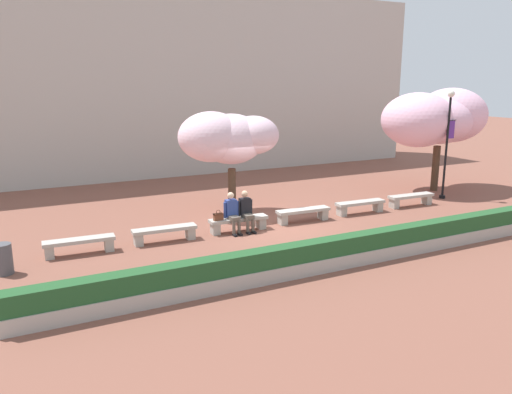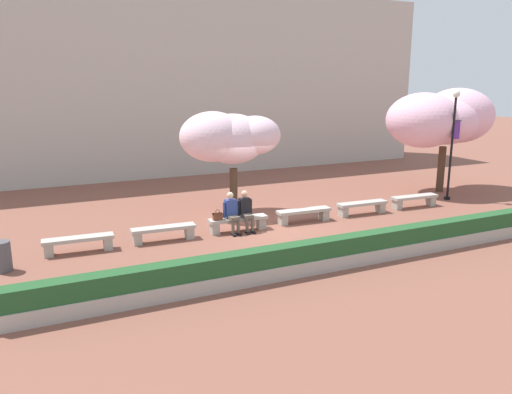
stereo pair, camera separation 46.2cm
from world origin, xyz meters
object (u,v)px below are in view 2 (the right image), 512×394
(stone_bench_far_east, at_px, (414,199))
(cherry_tree_secondary, at_px, (442,119))
(cherry_tree_main, at_px, (230,138))
(trash_bin, at_px, (2,257))
(stone_bench_west_end, at_px, (78,242))
(handbag, at_px, (218,216))
(stone_bench_center, at_px, (238,222))
(stone_bench_near_west, at_px, (164,231))
(person_seated_right, at_px, (246,209))
(stone_bench_east_end, at_px, (362,206))
(lamp_post_with_banner, at_px, (453,135))
(stone_bench_near_east, at_px, (304,213))
(person_seated_left, at_px, (232,211))

(stone_bench_far_east, xyz_separation_m, cherry_tree_secondary, (2.92, 1.87, 2.79))
(cherry_tree_main, xyz_separation_m, trash_bin, (-7.36, -2.92, -2.33))
(stone_bench_west_end, bearing_deg, handbag, -0.19)
(stone_bench_center, xyz_separation_m, stone_bench_far_east, (7.24, 0.00, 0.00))
(stone_bench_near_west, bearing_deg, trash_bin, -171.21)
(stone_bench_far_east, relative_size, person_seated_right, 1.49)
(stone_bench_west_end, height_order, stone_bench_center, same)
(stone_bench_east_end, height_order, cherry_tree_secondary, cherry_tree_secondary)
(handbag, bearing_deg, stone_bench_far_east, 0.10)
(cherry_tree_secondary, bearing_deg, cherry_tree_main, 177.67)
(cherry_tree_secondary, height_order, trash_bin, cherry_tree_secondary)
(stone_bench_west_end, relative_size, person_seated_right, 1.49)
(lamp_post_with_banner, distance_m, trash_bin, 16.23)
(stone_bench_near_east, bearing_deg, stone_bench_west_end, 180.00)
(stone_bench_west_end, xyz_separation_m, cherry_tree_secondary, (14.98, 1.87, 2.79))
(cherry_tree_main, bearing_deg, cherry_tree_secondary, -2.33)
(stone_bench_near_west, distance_m, lamp_post_with_banner, 11.98)
(cherry_tree_main, bearing_deg, stone_bench_far_east, -18.90)
(stone_bench_near_east, xyz_separation_m, person_seated_right, (-2.17, -0.05, 0.39))
(stone_bench_east_end, distance_m, cherry_tree_main, 5.32)
(stone_bench_center, xyz_separation_m, cherry_tree_main, (0.65, 2.25, 2.42))
(stone_bench_near_west, bearing_deg, cherry_tree_main, 36.34)
(stone_bench_center, bearing_deg, cherry_tree_secondary, 10.41)
(person_seated_right, bearing_deg, lamp_post_with_banner, 2.90)
(stone_bench_center, bearing_deg, stone_bench_near_east, 0.00)
(stone_bench_far_east, relative_size, trash_bin, 2.46)
(cherry_tree_main, height_order, cherry_tree_secondary, cherry_tree_secondary)
(stone_bench_west_end, distance_m, stone_bench_far_east, 12.06)
(handbag, xyz_separation_m, cherry_tree_main, (1.34, 2.27, 2.14))
(stone_bench_near_west, height_order, stone_bench_far_east, same)
(stone_bench_east_end, xyz_separation_m, stone_bench_far_east, (2.41, 0.00, 0.00))
(stone_bench_west_end, distance_m, cherry_tree_secondary, 15.36)
(stone_bench_center, relative_size, handbag, 5.67)
(lamp_post_with_banner, bearing_deg, trash_bin, -176.18)
(stone_bench_center, distance_m, cherry_tree_main, 3.37)
(stone_bench_west_end, bearing_deg, cherry_tree_secondary, 7.10)
(stone_bench_center, bearing_deg, stone_bench_east_end, 0.00)
(stone_bench_center, distance_m, stone_bench_east_end, 4.82)
(stone_bench_near_west, bearing_deg, stone_bench_east_end, 0.00)
(stone_bench_near_west, height_order, person_seated_left, person_seated_left)
(stone_bench_near_east, xyz_separation_m, cherry_tree_secondary, (7.75, 1.87, 2.79))
(stone_bench_near_west, height_order, person_seated_right, person_seated_right)
(stone_bench_west_end, relative_size, lamp_post_with_banner, 0.45)
(cherry_tree_secondary, distance_m, trash_bin, 17.27)
(cherry_tree_secondary, bearing_deg, person_seated_left, -169.54)
(stone_bench_far_east, height_order, trash_bin, trash_bin)
(trash_bin, bearing_deg, stone_bench_far_east, 2.73)
(stone_bench_far_east, bearing_deg, stone_bench_near_west, 180.00)
(stone_bench_near_east, distance_m, cherry_tree_main, 3.74)
(stone_bench_west_end, relative_size, stone_bench_near_east, 1.00)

